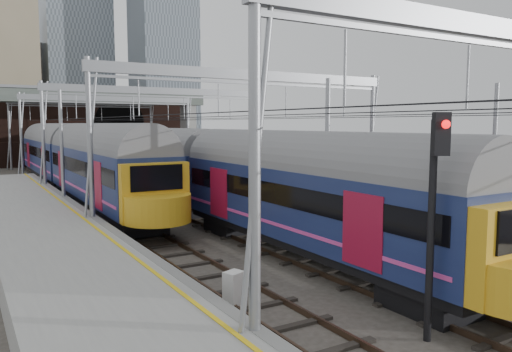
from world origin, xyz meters
TOP-DOWN VIEW (x-y plane):
  - ground at (0.00, 0.00)m, footprint 160.00×160.00m
  - platform_left at (-10.18, 2.50)m, footprint 4.32×55.00m
  - tracks at (0.00, 15.00)m, footprint 14.40×80.00m
  - overhead_line at (0.00, 21.49)m, footprint 16.80×80.00m
  - retaining_wall at (1.40, 51.93)m, footprint 28.00×2.75m
  - overbridge at (0.00, 46.00)m, footprint 28.00×3.00m
  - city_skyline at (2.73, 70.48)m, footprint 37.50×27.50m
  - train_main at (-2.00, 25.33)m, footprint 2.86×66.03m
  - train_second at (-6.00, 23.53)m, footprint 3.07×35.44m
  - signal_near_left at (-3.69, -6.51)m, footprint 0.42×0.49m
  - signal_near_centre at (0.51, -5.44)m, footprint 0.36×0.45m
  - relay_cabinet at (-6.62, -2.17)m, footprint 0.63×0.58m
  - equip_cover_a at (-0.05, 6.73)m, footprint 1.08×0.84m
  - equip_cover_b at (2.32, 2.99)m, footprint 0.90×0.78m
  - equip_cover_c at (3.63, 6.51)m, footprint 0.86×0.63m

SIDE VIEW (x-z plane):
  - ground at x=0.00m, z-range 0.00..0.00m
  - tracks at x=0.00m, z-range -0.09..0.13m
  - equip_cover_b at x=2.32m, z-range 0.00..0.09m
  - equip_cover_c at x=3.63m, z-range 0.00..0.10m
  - equip_cover_a at x=-0.05m, z-range 0.00..0.11m
  - relay_cabinet at x=-6.62m, z-range 0.00..1.02m
  - platform_left at x=-10.18m, z-range -0.01..1.11m
  - train_main at x=-2.00m, z-range 0.07..4.97m
  - train_second at x=-6.00m, z-range 0.05..5.24m
  - signal_near_centre at x=0.51m, z-range 0.61..5.03m
  - signal_near_left at x=-3.69m, z-range 0.66..6.07m
  - retaining_wall at x=1.40m, z-range -0.17..8.83m
  - overhead_line at x=0.00m, z-range 2.57..10.57m
  - overbridge at x=0.00m, z-range 2.64..11.89m
  - city_skyline at x=2.73m, z-range -12.91..47.09m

